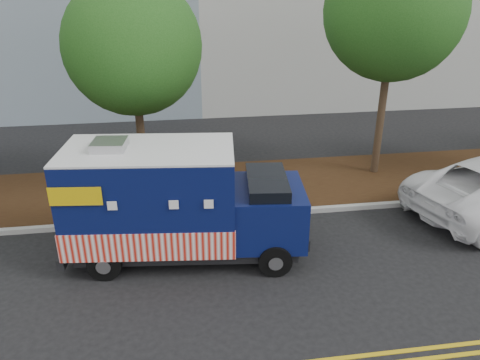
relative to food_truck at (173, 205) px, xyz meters
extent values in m
plane|color=black|center=(-0.41, 0.35, -1.43)|extent=(120.00, 120.00, 0.00)
cube|color=#9E9E99|center=(-0.41, 1.75, -1.35)|extent=(120.00, 0.18, 0.15)
cube|color=black|center=(-0.41, 3.85, -1.35)|extent=(120.00, 4.00, 0.15)
cylinder|color=#38281C|center=(-0.93, 4.13, 0.42)|extent=(0.26, 0.26, 3.70)
sphere|color=#1B4E16|center=(-0.93, 4.13, 3.30)|extent=(4.13, 4.13, 4.13)
cylinder|color=#38281C|center=(7.22, 4.25, 0.84)|extent=(0.26, 0.26, 4.53)
sphere|color=#1B4E16|center=(7.22, 4.25, 4.21)|extent=(4.44, 4.44, 4.44)
cube|color=black|center=(0.34, -0.04, -1.02)|extent=(5.58, 2.41, 0.27)
cube|color=#0A1347|center=(-0.52, 0.05, 0.31)|extent=(4.28, 2.65, 2.32)
cube|color=red|center=(-0.52, 0.05, -0.51)|extent=(4.32, 2.71, 0.72)
cube|color=white|center=(-0.52, 0.05, 1.49)|extent=(4.28, 2.65, 0.06)
cube|color=#B7B7BA|center=(-1.39, 0.15, 1.62)|extent=(0.85, 0.85, 0.21)
cube|color=#0A1347|center=(2.36, -0.26, -0.22)|extent=(1.95, 2.25, 1.35)
cube|color=black|center=(2.31, -0.25, 0.43)|extent=(1.17, 1.98, 0.63)
cube|color=black|center=(3.24, -0.36, -0.67)|extent=(0.29, 1.93, 0.29)
cube|color=black|center=(-2.59, 0.28, -0.99)|extent=(0.41, 2.18, 0.27)
cube|color=#B7B7BA|center=(-2.56, 0.28, 0.36)|extent=(0.23, 1.73, 1.84)
cube|color=#B7B7BA|center=(-0.11, 1.17, 0.36)|extent=(1.73, 0.23, 1.06)
cube|color=#E3BA0B|center=(-2.09, -0.93, 0.84)|extent=(1.16, 0.14, 0.43)
cube|color=#E3BA0B|center=(-1.84, 1.36, 0.84)|extent=(1.16, 0.14, 0.43)
cylinder|color=black|center=(2.35, -1.25, -1.02)|extent=(0.84, 0.36, 0.81)
cylinder|color=black|center=(2.56, 0.71, -1.02)|extent=(0.84, 0.36, 0.81)
cylinder|color=black|center=(-1.69, -0.81, -1.02)|extent=(0.84, 0.36, 0.81)
cylinder|color=black|center=(-1.47, 1.15, -1.02)|extent=(0.84, 0.36, 0.81)
camera|label=1|loc=(0.13, -10.50, 5.29)|focal=35.00mm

